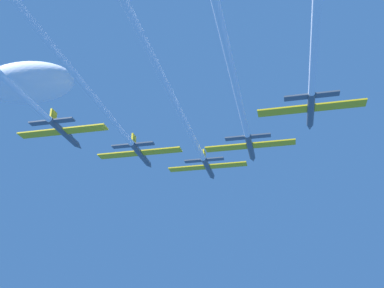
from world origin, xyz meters
The scene contains 6 objects.
jet_lead centered at (0.53, -19.19, 0.42)m, with size 15.92×61.64×2.64m.
jet_left_wing centered at (-10.36, -24.87, -0.03)m, with size 15.92×50.98×2.64m.
jet_right_wing centered at (10.02, -26.25, -0.26)m, with size 15.92×55.42×2.64m.
jet_left_outer centered at (-20.74, -38.44, 0.60)m, with size 15.92×58.37×2.64m.
jet_right_outer centered at (20.28, -35.35, -0.02)m, with size 15.92×50.93×2.64m.
cloud_wispy centered at (-39.73, -6.85, 21.76)m, with size 22.75×12.51×7.96m, color white.
Camera 1 is at (15.05, -81.05, -32.60)m, focal length 40.80 mm.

